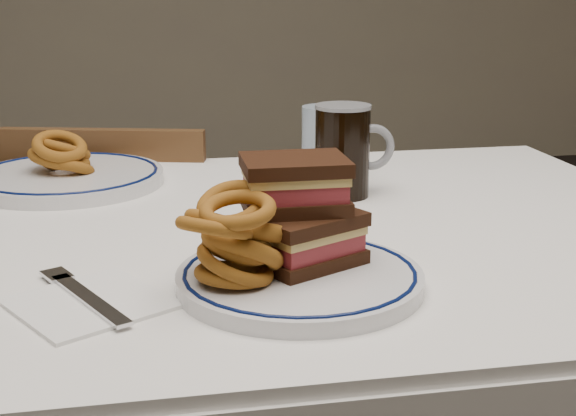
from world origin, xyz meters
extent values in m
cube|color=white|center=(0.00, 0.00, 0.73)|extent=(1.26, 0.86, 0.03)
cylinder|color=#452816|center=(0.54, 0.34, 0.35)|extent=(0.06, 0.06, 0.71)
cube|color=white|center=(0.00, 0.43, 0.65)|extent=(1.26, 0.01, 0.17)
cube|color=#452816|center=(-0.14, 0.62, 0.38)|extent=(0.45, 0.45, 0.04)
cylinder|color=#452816|center=(0.05, 0.73, 0.18)|extent=(0.03, 0.03, 0.36)
cylinder|color=#452816|center=(-0.25, 0.81, 0.18)|extent=(0.03, 0.03, 0.36)
cube|color=#452816|center=(-0.18, 0.45, 0.60)|extent=(0.37, 0.12, 0.41)
cylinder|color=silver|center=(0.04, -0.22, 0.76)|extent=(0.26, 0.26, 0.02)
torus|color=#091545|center=(0.04, -0.22, 0.77)|extent=(0.25, 0.25, 0.00)
cube|color=black|center=(0.05, -0.20, 0.77)|extent=(0.14, 0.13, 0.01)
cube|color=maroon|center=(0.05, -0.20, 0.79)|extent=(0.13, 0.12, 0.02)
cube|color=#D8B660|center=(0.05, -0.20, 0.81)|extent=(0.13, 0.12, 0.01)
cube|color=black|center=(0.05, -0.20, 0.82)|extent=(0.14, 0.13, 0.01)
cube|color=black|center=(0.05, -0.18, 0.83)|extent=(0.11, 0.09, 0.01)
cube|color=maroon|center=(0.05, -0.18, 0.85)|extent=(0.10, 0.08, 0.02)
cube|color=#D8B660|center=(0.05, -0.18, 0.86)|extent=(0.11, 0.08, 0.01)
cube|color=black|center=(0.05, -0.18, 0.87)|extent=(0.11, 0.09, 0.01)
torus|color=brown|center=(-0.03, -0.24, 0.78)|extent=(0.08, 0.08, 0.03)
torus|color=brown|center=(-0.03, -0.24, 0.79)|extent=(0.08, 0.08, 0.05)
torus|color=brown|center=(-0.02, -0.23, 0.80)|extent=(0.10, 0.09, 0.08)
torus|color=brown|center=(-0.02, -0.23, 0.81)|extent=(0.08, 0.08, 0.05)
torus|color=brown|center=(-0.01, -0.22, 0.81)|extent=(0.09, 0.09, 0.06)
torus|color=brown|center=(-0.04, -0.20, 0.82)|extent=(0.08, 0.07, 0.05)
torus|color=brown|center=(-0.05, -0.24, 0.83)|extent=(0.09, 0.08, 0.05)
torus|color=brown|center=(-0.03, -0.21, 0.84)|extent=(0.08, 0.08, 0.06)
torus|color=brown|center=(-0.02, -0.24, 0.85)|extent=(0.08, 0.08, 0.03)
cylinder|color=silver|center=(0.01, -0.15, 0.78)|extent=(0.05, 0.05, 0.03)
cylinder|color=#861302|center=(0.01, -0.15, 0.79)|extent=(0.04, 0.04, 0.01)
cylinder|color=black|center=(0.18, 0.13, 0.82)|extent=(0.08, 0.08, 0.14)
cylinder|color=gray|center=(0.18, 0.13, 0.89)|extent=(0.08, 0.08, 0.01)
torus|color=gray|center=(0.23, 0.14, 0.82)|extent=(0.07, 0.02, 0.07)
cylinder|color=#98ADC4|center=(0.18, 0.26, 0.81)|extent=(0.07, 0.07, 0.12)
cylinder|color=silver|center=(-0.23, 0.28, 0.76)|extent=(0.30, 0.30, 0.02)
torus|color=#091545|center=(-0.23, 0.28, 0.77)|extent=(0.29, 0.29, 0.01)
torus|color=brown|center=(-0.23, 0.28, 0.78)|extent=(0.09, 0.08, 0.06)
torus|color=brown|center=(-0.24, 0.29, 0.79)|extent=(0.10, 0.10, 0.04)
torus|color=brown|center=(-0.23, 0.31, 0.80)|extent=(0.09, 0.09, 0.06)
torus|color=brown|center=(-0.24, 0.28, 0.81)|extent=(0.09, 0.09, 0.06)
cube|color=white|center=(-0.17, -0.23, 0.75)|extent=(0.19, 0.19, 0.00)
cube|color=silver|center=(-0.17, -0.23, 0.76)|extent=(0.09, 0.15, 0.00)
cube|color=silver|center=(-0.21, -0.15, 0.76)|extent=(0.04, 0.04, 0.00)
camera|label=1|loc=(-0.12, -1.00, 1.06)|focal=50.00mm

